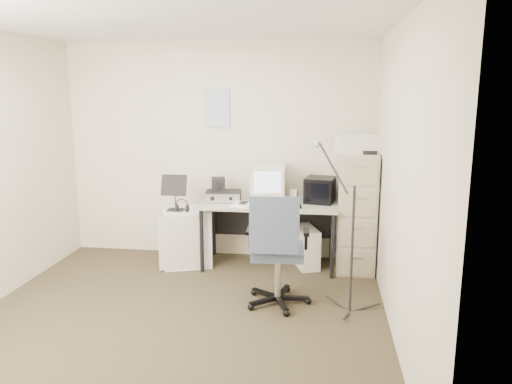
# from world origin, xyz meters

# --- Properties ---
(floor) EXTENTS (3.60, 3.60, 0.01)m
(floor) POSITION_xyz_m (0.00, 0.00, -0.01)
(floor) COLOR #38341E
(floor) RESTS_ON ground
(ceiling) EXTENTS (3.60, 3.60, 0.01)m
(ceiling) POSITION_xyz_m (0.00, 0.00, 2.50)
(ceiling) COLOR white
(ceiling) RESTS_ON ground
(wall_back) EXTENTS (3.60, 0.02, 2.50)m
(wall_back) POSITION_xyz_m (0.00, 1.80, 1.25)
(wall_back) COLOR beige
(wall_back) RESTS_ON ground
(wall_front) EXTENTS (3.60, 0.02, 2.50)m
(wall_front) POSITION_xyz_m (0.00, -1.80, 1.25)
(wall_front) COLOR beige
(wall_front) RESTS_ON ground
(wall_right) EXTENTS (0.02, 3.60, 2.50)m
(wall_right) POSITION_xyz_m (1.80, 0.00, 1.25)
(wall_right) COLOR beige
(wall_right) RESTS_ON ground
(wall_calendar) EXTENTS (0.30, 0.02, 0.44)m
(wall_calendar) POSITION_xyz_m (-0.02, 1.79, 1.75)
(wall_calendar) COLOR white
(wall_calendar) RESTS_ON wall_back
(filing_cabinet) EXTENTS (0.40, 0.60, 1.30)m
(filing_cabinet) POSITION_xyz_m (1.58, 1.48, 0.65)
(filing_cabinet) COLOR #B3A48E
(filing_cabinet) RESTS_ON floor
(printer) EXTENTS (0.51, 0.38, 0.18)m
(printer) POSITION_xyz_m (1.58, 1.46, 1.39)
(printer) COLOR beige
(printer) RESTS_ON filing_cabinet
(desk) EXTENTS (1.50, 0.70, 0.73)m
(desk) POSITION_xyz_m (0.63, 1.45, 0.36)
(desk) COLOR #B8B59D
(desk) RESTS_ON floor
(crt_monitor) EXTENTS (0.41, 0.43, 0.41)m
(crt_monitor) POSITION_xyz_m (0.60, 1.52, 0.93)
(crt_monitor) COLOR beige
(crt_monitor) RESTS_ON desk
(crt_tv) EXTENTS (0.36, 0.37, 0.28)m
(crt_tv) POSITION_xyz_m (1.18, 1.55, 0.87)
(crt_tv) COLOR black
(crt_tv) RESTS_ON desk
(desk_speaker) EXTENTS (0.09, 0.09, 0.14)m
(desk_speaker) POSITION_xyz_m (0.90, 1.50, 0.80)
(desk_speaker) COLOR beige
(desk_speaker) RESTS_ON desk
(keyboard) EXTENTS (0.51, 0.22, 0.03)m
(keyboard) POSITION_xyz_m (0.66, 1.29, 0.74)
(keyboard) COLOR beige
(keyboard) RESTS_ON desk
(mouse) EXTENTS (0.07, 0.10, 0.03)m
(mouse) POSITION_xyz_m (0.96, 1.26, 0.75)
(mouse) COLOR black
(mouse) RESTS_ON desk
(radio_receiver) EXTENTS (0.42, 0.33, 0.11)m
(radio_receiver) POSITION_xyz_m (0.11, 1.48, 0.79)
(radio_receiver) COLOR black
(radio_receiver) RESTS_ON desk
(radio_speaker) EXTENTS (0.18, 0.17, 0.15)m
(radio_speaker) POSITION_xyz_m (0.05, 1.51, 0.91)
(radio_speaker) COLOR black
(radio_speaker) RESTS_ON radio_receiver
(papers) EXTENTS (0.26, 0.32, 0.02)m
(papers) POSITION_xyz_m (0.37, 1.30, 0.74)
(papers) COLOR white
(papers) RESTS_ON desk
(pc_tower) EXTENTS (0.35, 0.51, 0.44)m
(pc_tower) POSITION_xyz_m (1.04, 1.51, 0.22)
(pc_tower) COLOR beige
(pc_tower) RESTS_ON floor
(office_chair) EXTENTS (0.65, 0.65, 1.06)m
(office_chair) POSITION_xyz_m (0.82, 0.44, 0.53)
(office_chair) COLOR #475468
(office_chair) RESTS_ON floor
(side_cart) EXTENTS (0.63, 0.57, 0.65)m
(side_cart) POSITION_xyz_m (-0.29, 1.36, 0.32)
(side_cart) COLOR silver
(side_cart) RESTS_ON floor
(music_stand) EXTENTS (0.28, 0.16, 0.41)m
(music_stand) POSITION_xyz_m (-0.39, 1.29, 0.85)
(music_stand) COLOR black
(music_stand) RESTS_ON side_cart
(headphones) EXTENTS (0.19, 0.19, 0.03)m
(headphones) POSITION_xyz_m (-0.30, 1.23, 0.70)
(headphones) COLOR black
(headphones) RESTS_ON side_cart
(mic_stand) EXTENTS (0.03, 0.03, 1.50)m
(mic_stand) POSITION_xyz_m (1.48, 0.37, 0.75)
(mic_stand) COLOR black
(mic_stand) RESTS_ON floor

